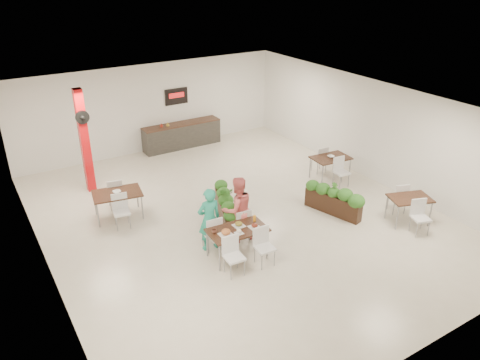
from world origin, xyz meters
name	(u,v)px	position (x,y,z in m)	size (l,w,h in m)	color
ground	(237,216)	(0.00, 0.00, 0.00)	(12.00, 12.00, 0.00)	beige
room_shell	(237,149)	(0.00, 0.00, 2.01)	(10.10, 12.10, 3.22)	white
red_column	(85,140)	(-3.00, 3.79, 1.64)	(0.40, 0.41, 3.20)	red
service_counter	(182,135)	(1.00, 5.65, 0.49)	(3.00, 0.64, 2.20)	#292724
main_table	(237,234)	(-1.02, -1.66, 0.64)	(1.45, 1.69, 0.92)	black
diner_man	(209,219)	(-1.41, -1.01, 0.82)	(0.60, 0.39, 1.65)	teal
diner_woman	(237,209)	(-0.61, -1.01, 0.87)	(0.84, 0.66, 1.73)	#F66F6D
planter_left	(226,207)	(-0.48, -0.20, 0.53)	(1.03, 1.98, 1.09)	black
planter_right	(333,198)	(2.37, -1.27, 0.49)	(0.78, 1.75, 0.94)	black
side_table_a	(117,196)	(-2.81, 1.70, 0.64)	(1.43, 1.67, 0.92)	black
side_table_b	(330,161)	(3.85, 0.53, 0.63)	(1.27, 1.65, 0.92)	black
side_table_c	(409,202)	(3.76, -2.71, 0.62)	(1.27, 1.67, 0.92)	black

